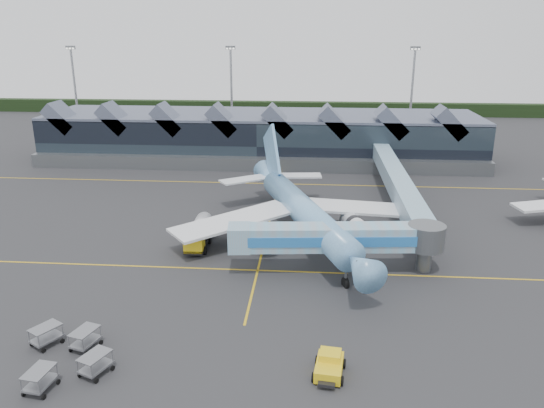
# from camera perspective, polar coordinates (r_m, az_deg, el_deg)

# --- Properties ---
(ground) EXTENTS (260.00, 260.00, 0.00)m
(ground) POSITION_cam_1_polar(r_m,az_deg,el_deg) (68.73, -0.85, -4.29)
(ground) COLOR #28282A
(ground) RESTS_ON ground
(taxi_stripes) EXTENTS (120.00, 60.00, 0.01)m
(taxi_stripes) POSITION_cam_1_polar(r_m,az_deg,el_deg) (78.02, -0.17, -1.47)
(taxi_stripes) COLOR gold
(taxi_stripes) RESTS_ON ground
(tree_line_far) EXTENTS (260.00, 4.00, 4.00)m
(tree_line_far) POSITION_cam_1_polar(r_m,az_deg,el_deg) (174.98, 2.55, 10.28)
(tree_line_far) COLOR black
(tree_line_far) RESTS_ON ground
(terminal) EXTENTS (90.00, 22.25, 12.52)m
(terminal) POSITION_cam_1_polar(r_m,az_deg,el_deg) (113.14, -1.19, 7.34)
(terminal) COLOR black
(terminal) RESTS_ON ground
(light_masts) EXTENTS (132.40, 42.56, 22.45)m
(light_masts) POSITION_cam_1_polar(r_m,az_deg,el_deg) (127.61, 11.48, 11.70)
(light_masts) COLOR #94969C
(light_masts) RESTS_ON ground
(main_airliner) EXTENTS (33.47, 39.36, 13.07)m
(main_airliner) POSITION_cam_1_polar(r_m,az_deg,el_deg) (69.77, 3.22, -0.59)
(main_airliner) COLOR #6498CA
(main_airliner) RESTS_ON ground
(jet_bridge) EXTENTS (24.45, 5.74, 5.67)m
(jet_bridge) POSITION_cam_1_polar(r_m,az_deg,el_deg) (60.38, 8.30, -3.73)
(jet_bridge) COLOR #7FB6D4
(jet_bridge) RESTS_ON ground
(fuel_truck) EXTENTS (2.94, 9.41, 3.14)m
(fuel_truck) POSITION_cam_1_polar(r_m,az_deg,el_deg) (68.51, -7.81, -2.95)
(fuel_truck) COLOR black
(fuel_truck) RESTS_ON ground
(pushback_tug) EXTENTS (2.84, 4.09, 1.71)m
(pushback_tug) POSITION_cam_1_polar(r_m,az_deg,el_deg) (44.60, 6.18, -16.90)
(pushback_tug) COLOR yellow
(pushback_tug) RESTS_ON ground
(baggage_carts) EXTENTS (8.57, 8.86, 1.77)m
(baggage_carts) POSITION_cam_1_polar(r_m,az_deg,el_deg) (48.50, -21.17, -14.68)
(baggage_carts) COLOR gray
(baggage_carts) RESTS_ON ground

